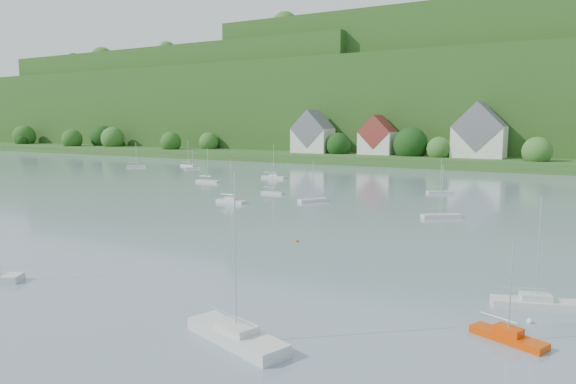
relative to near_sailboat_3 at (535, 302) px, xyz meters
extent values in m
cube|color=#29501E|center=(-34.91, 149.53, 1.05)|extent=(600.00, 60.00, 3.00)
cube|color=#1A4315|center=(-34.91, 224.53, 19.55)|extent=(620.00, 160.00, 40.00)
cube|color=#1A4315|center=(-184.91, 209.53, 23.55)|extent=(200.00, 120.00, 52.00)
cube|color=#1A4315|center=(-24.91, 219.53, 27.55)|extent=(240.00, 130.00, 60.00)
sphere|color=#275C21|center=(-197.14, 136.53, 6.18)|extent=(11.19, 11.19, 11.19)
sphere|color=#275C21|center=(-142.99, 141.01, 5.34)|extent=(8.61, 8.61, 8.61)
sphere|color=#244B16|center=(-154.68, 130.00, 5.48)|extent=(9.03, 9.03, 9.03)
sphere|color=#275C21|center=(-41.71, 133.41, 5.21)|extent=(8.19, 8.19, 8.19)
sphere|color=#275C21|center=(-86.88, 135.60, 4.66)|extent=(6.49, 6.49, 6.49)
sphere|color=#244B16|center=(-264.58, 136.55, 6.43)|extent=(11.94, 11.94, 11.94)
sphere|color=#275C21|center=(-11.93, 129.46, 5.38)|extent=(8.73, 8.73, 8.73)
sphere|color=black|center=(-78.79, 135.39, 5.57)|extent=(9.32, 9.32, 9.32)
sphere|color=black|center=(-205.37, 142.87, 5.63)|extent=(9.50, 9.50, 9.50)
sphere|color=black|center=(-209.53, 141.39, 6.42)|extent=(11.91, 11.91, 11.91)
sphere|color=#244B16|center=(-216.93, 129.33, 5.77)|extent=(9.91, 9.91, 9.91)
sphere|color=black|center=(-262.01, 133.72, 4.55)|extent=(6.16, 6.16, 6.16)
sphere|color=black|center=(-51.91, 135.88, 6.42)|extent=(11.92, 11.92, 11.92)
sphere|color=#275C21|center=(-154.63, 178.07, 51.39)|extent=(10.52, 10.52, 10.52)
sphere|color=#275C21|center=(-257.93, 185.88, 51.95)|extent=(13.75, 13.75, 13.75)
sphere|color=#244B16|center=(-119.19, 212.67, 51.35)|extent=(10.29, 10.29, 10.29)
sphere|color=black|center=(-225.27, 207.54, 51.35)|extent=(10.31, 10.31, 10.31)
sphere|color=black|center=(-210.10, 182.88, 50.97)|extent=(8.14, 8.14, 8.14)
sphere|color=#275C21|center=(-212.48, 212.12, 50.80)|extent=(7.15, 7.15, 7.15)
sphere|color=black|center=(-278.59, 207.56, 51.59)|extent=(11.66, 11.66, 11.66)
sphere|color=black|center=(-103.08, 200.91, 50.80)|extent=(7.18, 7.18, 7.18)
sphere|color=#275C21|center=(-192.89, 171.21, 51.10)|extent=(8.89, 8.89, 8.89)
sphere|color=#244B16|center=(-269.43, 174.53, 50.90)|extent=(7.77, 7.77, 7.77)
sphere|color=black|center=(-228.23, 203.48, 51.29)|extent=(9.97, 9.97, 9.97)
sphere|color=#275C21|center=(-74.84, 191.71, 58.98)|extent=(8.18, 8.18, 8.18)
sphere|color=#244B16|center=(-33.80, 229.18, 59.77)|extent=(12.73, 12.73, 12.73)
sphere|color=#275C21|center=(-82.06, 223.82, 58.78)|extent=(7.07, 7.07, 7.07)
sphere|color=black|center=(-38.38, 192.83, 58.98)|extent=(8.21, 8.21, 8.21)
sphere|color=#275C21|center=(-57.74, 216.62, 59.69)|extent=(12.24, 12.24, 12.24)
sphere|color=#275C21|center=(-130.41, 185.42, 59.93)|extent=(13.65, 13.65, 13.65)
sphere|color=#244B16|center=(-74.89, 211.66, 41.65)|extent=(12.01, 12.01, 12.01)
sphere|color=black|center=(-38.62, 221.74, 42.30)|extent=(15.72, 15.72, 15.72)
sphere|color=#244B16|center=(-24.03, 217.45, 41.39)|extent=(10.54, 10.54, 10.54)
sphere|color=#244B16|center=(-228.22, 248.14, 40.98)|extent=(8.18, 8.18, 8.18)
sphere|color=black|center=(-210.82, 239.12, 41.07)|extent=(8.74, 8.74, 8.74)
sphere|color=black|center=(-226.68, 218.04, 42.24)|extent=(15.38, 15.38, 15.38)
cube|color=beige|center=(-89.91, 136.53, 7.05)|extent=(14.00, 10.00, 9.00)
cube|color=slate|center=(-89.91, 136.53, 11.55)|extent=(14.00, 10.40, 14.00)
cube|color=beige|center=(-64.91, 138.53, 6.55)|extent=(12.00, 9.00, 8.00)
cube|color=maroon|center=(-64.91, 138.53, 10.55)|extent=(12.00, 9.36, 12.00)
cube|color=beige|center=(-29.91, 137.53, 7.55)|extent=(16.00, 11.00, 10.00)
cube|color=slate|center=(-29.91, 137.53, 12.55)|extent=(16.00, 11.44, 16.00)
cube|color=silver|center=(0.00, 0.00, -0.13)|extent=(6.69, 3.76, 0.65)
cube|color=silver|center=(0.00, 0.00, 0.44)|extent=(2.54, 1.92, 0.50)
cylinder|color=silver|center=(0.00, 0.00, 4.22)|extent=(0.10, 0.10, 8.07)
cylinder|color=silver|center=(-0.92, -0.31, 1.09)|extent=(3.39, 1.20, 0.08)
cube|color=silver|center=(-16.29, -17.00, -0.04)|extent=(8.59, 4.79, 0.83)
cube|color=silver|center=(-16.29, -17.00, 0.62)|extent=(3.26, 2.45, 0.50)
cylinder|color=silver|center=(-16.29, -17.00, 5.55)|extent=(0.10, 0.10, 10.35)
cylinder|color=silver|center=(-17.47, -16.61, 1.27)|extent=(4.35, 1.50, 0.08)
cube|color=#D23B02|center=(-0.90, -7.89, -0.20)|extent=(5.16, 3.22, 0.50)
cube|color=#D23B02|center=(-0.90, -7.89, 0.30)|extent=(1.99, 1.58, 0.50)
cylinder|color=silver|center=(-0.90, -7.89, 3.17)|extent=(0.10, 0.10, 6.25)
cylinder|color=silver|center=(-1.59, -7.60, 0.95)|extent=(2.57, 1.13, 0.08)
sphere|color=#E44200|center=(-27.28, 11.09, -0.45)|extent=(0.39, 0.39, 0.39)
sphere|color=white|center=(-0.02, -3.67, -0.45)|extent=(0.46, 0.46, 0.46)
cube|color=silver|center=(-16.37, 36.32, -0.16)|extent=(5.73, 4.91, 0.59)
cylinder|color=silver|center=(-16.37, 36.32, 3.85)|extent=(0.10, 0.10, 7.42)
cylinder|color=silver|center=(-17.08, 35.78, 1.04)|extent=(2.65, 2.03, 0.08)
cube|color=silver|center=(-68.38, 72.95, -0.13)|extent=(6.54, 2.15, 0.65)
cube|color=silver|center=(-68.38, 72.95, 0.44)|extent=(2.32, 1.38, 0.50)
cylinder|color=silver|center=(-68.38, 72.95, 4.22)|extent=(0.10, 0.10, 8.06)
cylinder|color=silver|center=(-69.35, 72.90, 1.09)|extent=(3.55, 0.27, 0.08)
cube|color=silver|center=(-105.29, 85.07, -0.22)|extent=(4.22, 4.34, 0.47)
cylinder|color=silver|center=(-105.29, 85.07, 2.98)|extent=(0.10, 0.10, 5.92)
cylinder|color=silver|center=(-105.77, 84.56, 0.92)|extent=(1.85, 1.94, 0.08)
cube|color=silver|center=(-52.82, 46.94, -0.22)|extent=(4.74, 1.71, 0.46)
cylinder|color=silver|center=(-52.82, 46.94, 2.91)|extent=(0.10, 0.10, 5.81)
cylinder|color=silver|center=(-53.52, 46.88, 0.91)|extent=(2.55, 0.31, 0.08)
cube|color=silver|center=(-40.85, 41.59, -0.18)|extent=(4.37, 5.53, 0.56)
cylinder|color=silver|center=(-40.85, 41.59, 3.59)|extent=(0.10, 0.10, 6.98)
cylinder|color=silver|center=(-41.31, 40.89, 1.00)|extent=(1.75, 2.61, 0.08)
cube|color=silver|center=(-124.74, 80.61, -0.16)|extent=(5.68, 4.96, 0.59)
cylinder|color=silver|center=(-124.74, 80.61, 3.84)|extent=(0.10, 0.10, 7.40)
cylinder|color=silver|center=(-125.44, 80.06, 1.04)|extent=(2.61, 2.07, 0.08)
cube|color=silver|center=(-77.18, 57.09, -0.15)|extent=(6.20, 2.07, 0.61)
cylinder|color=silver|center=(-77.18, 57.09, 3.98)|extent=(0.10, 0.10, 7.64)
cylinder|color=silver|center=(-78.10, 57.03, 1.06)|extent=(3.36, 0.28, 0.08)
cube|color=silver|center=(-52.87, 32.95, -0.16)|extent=(5.94, 1.99, 0.59)
cube|color=silver|center=(-52.87, 32.95, 0.38)|extent=(2.11, 1.27, 0.50)
cylinder|color=silver|center=(-52.87, 32.95, 3.79)|extent=(0.10, 0.10, 7.32)
cylinder|color=silver|center=(-53.75, 33.01, 1.03)|extent=(3.22, 0.27, 0.08)
cube|color=silver|center=(-112.17, 91.15, -0.14)|extent=(6.54, 2.95, 0.63)
cylinder|color=silver|center=(-112.17, 91.15, 4.13)|extent=(0.10, 0.10, 7.90)
cylinder|color=silver|center=(-113.10, 91.33, 1.08)|extent=(3.43, 0.75, 0.08)
cube|color=silver|center=(-23.62, 64.40, -0.19)|extent=(5.28, 4.17, 0.53)
cylinder|color=silver|center=(-23.62, 64.40, 3.41)|extent=(0.10, 0.10, 6.67)
cylinder|color=silver|center=(-24.28, 63.96, 0.98)|extent=(2.50, 1.68, 0.08)
camera|label=1|loc=(3.40, -44.46, 13.86)|focal=33.53mm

